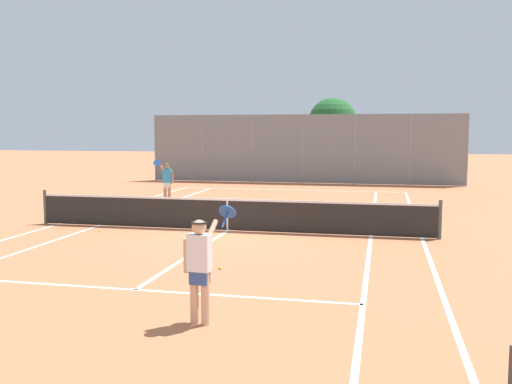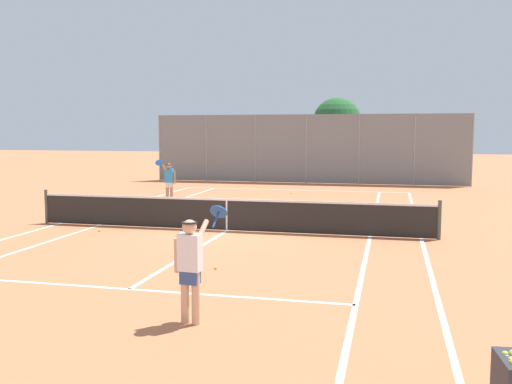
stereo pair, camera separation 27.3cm
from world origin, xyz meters
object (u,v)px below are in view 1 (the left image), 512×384
at_px(player_far_left, 167,180).
at_px(loose_tennis_ball_0, 197,204).
at_px(player_near_side, 200,264).
at_px(tree_behind_left, 334,123).
at_px(loose_tennis_ball_2, 220,268).
at_px(loose_tennis_ball_4, 100,231).
at_px(loose_tennis_ball_1, 225,205).
at_px(loose_tennis_ball_3, 288,193).
at_px(tennis_net, 227,214).

height_order(player_far_left, loose_tennis_ball_0, player_far_left).
height_order(player_near_side, tree_behind_left, tree_behind_left).
xyz_separation_m(loose_tennis_ball_2, loose_tennis_ball_4, (-4.65, 3.55, 0.00)).
height_order(loose_tennis_ball_0, loose_tennis_ball_1, same).
distance_m(player_far_left, loose_tennis_ball_4, 6.92).
bearing_deg(loose_tennis_ball_3, tennis_net, -90.83).
bearing_deg(loose_tennis_ball_1, loose_tennis_ball_4, -107.26).
bearing_deg(loose_tennis_ball_4, player_far_left, 94.94).
relative_size(player_near_side, loose_tennis_ball_4, 26.88).
distance_m(loose_tennis_ball_0, loose_tennis_ball_2, 10.71).
height_order(player_near_side, loose_tennis_ball_4, player_near_side).
bearing_deg(tennis_net, player_near_side, -77.51).
xyz_separation_m(loose_tennis_ball_1, loose_tennis_ball_4, (-1.98, -6.38, 0.00)).
height_order(tennis_net, loose_tennis_ball_0, tennis_net).
bearing_deg(loose_tennis_ball_1, loose_tennis_ball_0, 177.00).
relative_size(loose_tennis_ball_0, loose_tennis_ball_3, 1.00).
relative_size(loose_tennis_ball_0, loose_tennis_ball_1, 1.00).
distance_m(loose_tennis_ball_4, tree_behind_left, 21.54).
bearing_deg(loose_tennis_ball_0, tennis_net, -63.07).
height_order(loose_tennis_ball_0, loose_tennis_ball_4, same).
relative_size(player_near_side, loose_tennis_ball_3, 26.88).
distance_m(player_near_side, player_far_left, 14.95).
relative_size(player_near_side, player_far_left, 1.00).
xyz_separation_m(loose_tennis_ball_1, tree_behind_left, (2.97, 14.31, 3.35)).
height_order(loose_tennis_ball_1, loose_tennis_ball_4, same).
xyz_separation_m(player_near_side, loose_tennis_ball_2, (-0.66, 3.35, -0.89)).
height_order(player_near_side, loose_tennis_ball_1, player_near_side).
bearing_deg(player_near_side, loose_tennis_ball_0, 108.70).
bearing_deg(loose_tennis_ball_1, loose_tennis_ball_2, -74.94).
bearing_deg(tree_behind_left, player_near_side, -89.25).
bearing_deg(tree_behind_left, loose_tennis_ball_4, -103.47).
distance_m(player_far_left, loose_tennis_ball_1, 2.76).
height_order(loose_tennis_ball_2, tree_behind_left, tree_behind_left).
relative_size(loose_tennis_ball_2, loose_tennis_ball_4, 1.00).
height_order(player_far_left, tree_behind_left, tree_behind_left).
relative_size(tennis_net, loose_tennis_ball_2, 181.82).
distance_m(loose_tennis_ball_1, tree_behind_left, 15.00).
height_order(player_far_left, loose_tennis_ball_1, player_far_left).
height_order(loose_tennis_ball_4, tree_behind_left, tree_behind_left).
relative_size(player_far_left, loose_tennis_ball_4, 26.88).
bearing_deg(loose_tennis_ball_0, loose_tennis_ball_3, 57.64).
xyz_separation_m(player_far_left, tree_behind_left, (5.55, 13.86, 2.46)).
distance_m(loose_tennis_ball_0, loose_tennis_ball_4, 6.49).
height_order(loose_tennis_ball_1, loose_tennis_ball_2, same).
relative_size(tennis_net, loose_tennis_ball_1, 181.82).
distance_m(tennis_net, loose_tennis_ball_4, 3.73).
height_order(player_near_side, player_far_left, same).
relative_size(loose_tennis_ball_0, loose_tennis_ball_4, 1.00).
relative_size(loose_tennis_ball_4, tree_behind_left, 0.01).
relative_size(player_near_side, loose_tennis_ball_2, 26.88).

